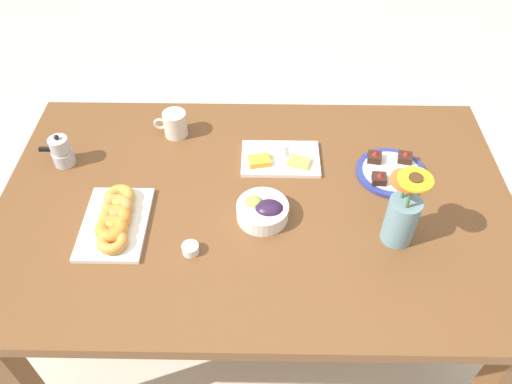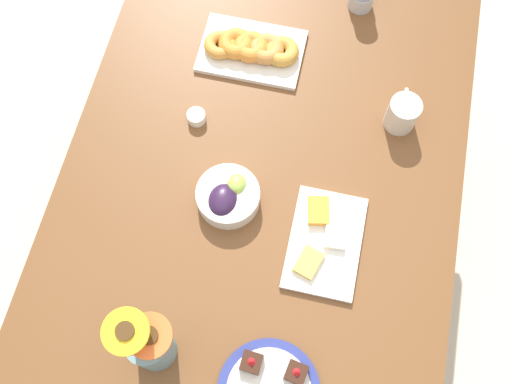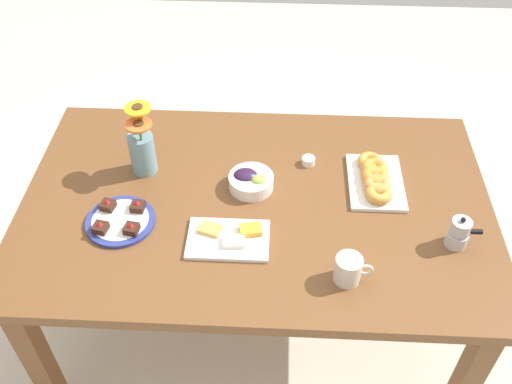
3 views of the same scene
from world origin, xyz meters
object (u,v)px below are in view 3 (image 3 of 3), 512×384
object	(u,v)px
croissant_platter	(375,179)
flower_vase	(142,150)
dining_table	(256,218)
coffee_mug	(349,269)
moka_pot	(459,233)
jam_cup_honey	(308,161)
cheese_platter	(229,238)
dessert_plate	(120,220)
grape_bowl	(251,181)

from	to	relation	value
croissant_platter	flower_vase	size ratio (longest dim) A/B	1.07
flower_vase	dining_table	bearing A→B (deg)	-18.70
coffee_mug	moka_pot	bearing A→B (deg)	23.92
croissant_platter	jam_cup_honey	bearing A→B (deg)	157.23
jam_cup_honey	flower_vase	xyz separation A→B (m)	(-0.59, -0.06, 0.08)
coffee_mug	jam_cup_honey	size ratio (longest dim) A/B	2.42
flower_vase	cheese_platter	bearing A→B (deg)	-44.17
croissant_platter	dessert_plate	world-z (taller)	same
flower_vase	dessert_plate	bearing A→B (deg)	-96.99
dining_table	croissant_platter	distance (m)	0.44
dining_table	grape_bowl	world-z (taller)	grape_bowl
dining_table	flower_vase	world-z (taller)	flower_vase
coffee_mug	flower_vase	xyz separation A→B (m)	(-0.69, 0.46, 0.05)
coffee_mug	grape_bowl	bearing A→B (deg)	129.00
grape_bowl	dessert_plate	size ratio (longest dim) A/B	0.69
croissant_platter	dining_table	bearing A→B (deg)	-166.03
flower_vase	moka_pot	distance (m)	1.09
croissant_platter	flower_vase	xyz separation A→B (m)	(-0.82, 0.04, 0.07)
grape_bowl	cheese_platter	distance (m)	0.26
cheese_platter	flower_vase	xyz separation A→B (m)	(-0.33, 0.32, 0.08)
coffee_mug	dessert_plate	distance (m)	0.75
grape_bowl	jam_cup_honey	distance (m)	0.24
jam_cup_honey	flower_vase	world-z (taller)	flower_vase
coffee_mug	cheese_platter	distance (m)	0.39
jam_cup_honey	dessert_plate	bearing A→B (deg)	-152.35
grape_bowl	dessert_plate	world-z (taller)	grape_bowl
coffee_mug	croissant_platter	distance (m)	0.44
dining_table	dessert_plate	bearing A→B (deg)	-164.01
moka_pot	jam_cup_honey	bearing A→B (deg)	141.72
grape_bowl	cheese_platter	world-z (taller)	grape_bowl
dessert_plate	jam_cup_honey	bearing A→B (deg)	27.65
croissant_platter	coffee_mug	bearing A→B (deg)	-106.30
dining_table	croissant_platter	world-z (taller)	croissant_platter
coffee_mug	cheese_platter	world-z (taller)	coffee_mug
coffee_mug	flower_vase	world-z (taller)	flower_vase
dining_table	coffee_mug	xyz separation A→B (m)	(0.29, -0.32, 0.13)
coffee_mug	grape_bowl	world-z (taller)	coffee_mug
coffee_mug	flower_vase	size ratio (longest dim) A/B	0.44
dining_table	flower_vase	size ratio (longest dim) A/B	6.03
grape_bowl	coffee_mug	bearing A→B (deg)	-51.00
jam_cup_honey	moka_pot	xyz separation A→B (m)	(0.46, -0.36, 0.03)
dining_table	dessert_plate	world-z (taller)	dessert_plate
cheese_platter	jam_cup_honey	bearing A→B (deg)	56.20
cheese_platter	croissant_platter	xyz separation A→B (m)	(0.49, 0.29, 0.01)
jam_cup_honey	croissant_platter	bearing A→B (deg)	-22.77
dining_table	croissant_platter	xyz separation A→B (m)	(0.41, 0.10, 0.11)
dining_table	cheese_platter	bearing A→B (deg)	-112.23
dining_table	grape_bowl	size ratio (longest dim) A/B	10.28
dining_table	coffee_mug	bearing A→B (deg)	-47.79
flower_vase	moka_pot	size ratio (longest dim) A/B	2.23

